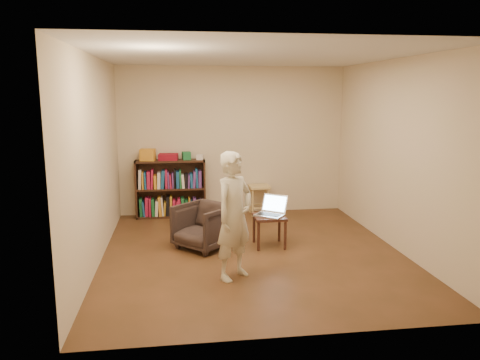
{
  "coord_description": "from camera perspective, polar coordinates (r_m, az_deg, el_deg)",
  "views": [
    {
      "loc": [
        -0.99,
        -5.99,
        2.13
      ],
      "look_at": [
        -0.13,
        0.35,
        0.94
      ],
      "focal_mm": 35.0,
      "sensor_mm": 36.0,
      "label": 1
    }
  ],
  "objects": [
    {
      "name": "laptop",
      "position": [
        6.62,
        3.82,
        -3.76
      ],
      "size": [
        0.52,
        0.52,
        0.27
      ],
      "rotation": [
        0.0,
        0.0,
        -0.64
      ],
      "color": "#B9B8BD",
      "rests_on": "side_table"
    },
    {
      "name": "wall_left",
      "position": [
        6.13,
        -17.18,
        2.24
      ],
      "size": [
        0.0,
        4.5,
        4.5
      ],
      "primitive_type": "plane",
      "rotation": [
        1.57,
        0.0,
        1.57
      ],
      "color": "beige",
      "rests_on": "floor"
    },
    {
      "name": "bookshelf",
      "position": [
        8.26,
        -8.44,
        -1.43
      ],
      "size": [
        1.2,
        0.3,
        1.0
      ],
      "color": "black",
      "rests_on": "floor"
    },
    {
      "name": "person",
      "position": [
        5.39,
        -0.7,
        -4.4
      ],
      "size": [
        0.64,
        0.63,
        1.49
      ],
      "primitive_type": "imported",
      "rotation": [
        0.0,
        0.0,
        0.73
      ],
      "color": "beige",
      "rests_on": "floor"
    },
    {
      "name": "box_green",
      "position": [
        8.17,
        -6.55,
        2.96
      ],
      "size": [
        0.16,
        0.16,
        0.14
      ],
      "primitive_type": "cube",
      "rotation": [
        0.0,
        0.0,
        0.17
      ],
      "color": "#1B6634",
      "rests_on": "bookshelf"
    },
    {
      "name": "wall_right",
      "position": [
        6.75,
        18.64,
        2.88
      ],
      "size": [
        0.0,
        4.5,
        4.5
      ],
      "primitive_type": "plane",
      "rotation": [
        1.57,
        0.0,
        -1.57
      ],
      "color": "beige",
      "rests_on": "floor"
    },
    {
      "name": "red_cloth",
      "position": [
        8.17,
        -8.73,
        2.81
      ],
      "size": [
        0.35,
        0.27,
        0.11
      ],
      "primitive_type": "cube",
      "rotation": [
        0.0,
        0.0,
        -0.11
      ],
      "color": "maroon",
      "rests_on": "bookshelf"
    },
    {
      "name": "ceiling",
      "position": [
        6.09,
        1.67,
        14.91
      ],
      "size": [
        4.5,
        4.5,
        0.0
      ],
      "primitive_type": "plane",
      "color": "silver",
      "rests_on": "wall_back"
    },
    {
      "name": "box_white",
      "position": [
        8.14,
        -4.9,
        2.79
      ],
      "size": [
        0.13,
        0.13,
        0.09
      ],
      "primitive_type": "cube",
      "rotation": [
        0.0,
        0.0,
        -0.25
      ],
      "color": "silver",
      "rests_on": "bookshelf"
    },
    {
      "name": "stool",
      "position": [
        8.33,
        2.37,
        -1.36
      ],
      "size": [
        0.36,
        0.36,
        0.52
      ],
      "color": "tan",
      "rests_on": "floor"
    },
    {
      "name": "box_yellow",
      "position": [
        8.14,
        -11.19,
        3.03
      ],
      "size": [
        0.27,
        0.22,
        0.2
      ],
      "primitive_type": "cube",
      "rotation": [
        0.0,
        0.0,
        -0.18
      ],
      "color": "orange",
      "rests_on": "bookshelf"
    },
    {
      "name": "side_table",
      "position": [
        6.61,
        3.6,
        -4.99
      ],
      "size": [
        0.43,
        0.43,
        0.44
      ],
      "color": "black",
      "rests_on": "floor"
    },
    {
      "name": "floor",
      "position": [
        6.43,
        1.55,
        -8.84
      ],
      "size": [
        4.5,
        4.5,
        0.0
      ],
      "primitive_type": "plane",
      "color": "#402A14",
      "rests_on": "ground"
    },
    {
      "name": "armchair",
      "position": [
        6.56,
        -4.48,
        -5.63
      ],
      "size": [
        0.96,
        0.96,
        0.62
      ],
      "primitive_type": "imported",
      "rotation": [
        0.0,
        0.0,
        -0.8
      ],
      "color": "#332522",
      "rests_on": "floor"
    },
    {
      "name": "wall_back",
      "position": [
        8.34,
        -0.92,
        4.79
      ],
      "size": [
        4.0,
        0.0,
        4.0
      ],
      "primitive_type": "plane",
      "rotation": [
        1.57,
        0.0,
        0.0
      ],
      "color": "beige",
      "rests_on": "floor"
    }
  ]
}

